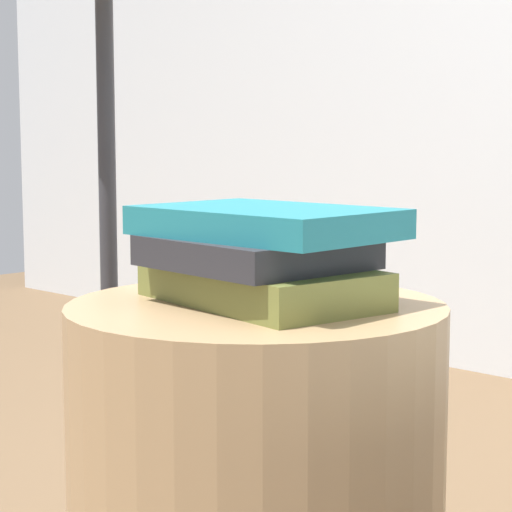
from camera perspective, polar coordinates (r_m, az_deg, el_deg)
book_olive at (r=1.15m, az=0.12°, el=-1.67°), size 0.31×0.22×0.04m
book_charcoal at (r=1.13m, az=0.03°, el=0.26°), size 0.24×0.22×0.04m
book_teal at (r=1.13m, az=0.59°, el=2.03°), size 0.29×0.20×0.03m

